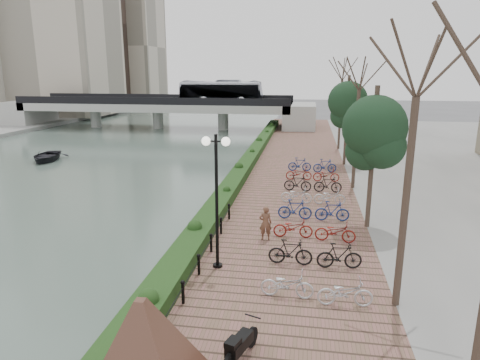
% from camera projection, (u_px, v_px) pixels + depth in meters
% --- Properties ---
extents(ground, '(220.00, 220.00, 0.00)m').
position_uv_depth(ground, '(130.00, 332.00, 12.84)').
color(ground, '#59595B').
rests_on(ground, ground).
extents(river_water, '(30.00, 130.00, 0.02)m').
position_uv_depth(river_water, '(84.00, 157.00, 39.03)').
color(river_water, '#4F6358').
rests_on(river_water, ground).
extents(promenade, '(8.00, 75.00, 0.50)m').
position_uv_depth(promenade, '(289.00, 183.00, 28.93)').
color(promenade, brown).
rests_on(promenade, ground).
extents(hedge, '(1.10, 56.00, 0.60)m').
position_uv_depth(hedge, '(245.00, 165.00, 31.70)').
color(hedge, '#1F3D16').
rests_on(hedge, promenade).
extents(chain_fence, '(0.10, 14.10, 0.70)m').
position_uv_depth(chain_fence, '(191.00, 278.00, 14.34)').
color(chain_fence, black).
rests_on(chain_fence, promenade).
extents(granite_monument, '(5.15, 5.15, 2.68)m').
position_uv_depth(granite_monument, '(144.00, 357.00, 8.83)').
color(granite_monument, '#4A2A1F').
rests_on(granite_monument, promenade).
extents(lamppost, '(1.02, 0.32, 4.98)m').
position_uv_depth(lamppost, '(216.00, 174.00, 15.10)').
color(lamppost, black).
rests_on(lamppost, promenade).
extents(motorcycle, '(0.92, 1.53, 0.91)m').
position_uv_depth(motorcycle, '(241.00, 343.00, 10.74)').
color(motorcycle, black).
rests_on(motorcycle, promenade).
extents(pedestrian, '(0.60, 0.45, 1.50)m').
position_uv_depth(pedestrian, '(265.00, 223.00, 18.38)').
color(pedestrian, brown).
rests_on(pedestrian, promenade).
extents(bicycle_parking, '(2.40, 19.89, 1.00)m').
position_uv_depth(bicycle_parking, '(313.00, 203.00, 22.07)').
color(bicycle_parking, silver).
rests_on(bicycle_parking, promenade).
extents(street_trees, '(3.20, 37.12, 6.80)m').
position_uv_depth(street_trees, '(362.00, 146.00, 22.86)').
color(street_trees, '#372721').
rests_on(street_trees, promenade).
extents(bridge, '(36.00, 10.77, 6.50)m').
position_uv_depth(bridge, '(170.00, 104.00, 57.07)').
color(bridge, '#A9A9A4').
rests_on(bridge, ground).
extents(boat, '(3.79, 4.69, 0.86)m').
position_uv_depth(boat, '(46.00, 156.00, 37.02)').
color(boat, black).
rests_on(boat, river_water).
extents(far_buildings, '(35.00, 38.00, 38.00)m').
position_uv_depth(far_buildings, '(53.00, 23.00, 78.23)').
color(far_buildings, '#BCB19D').
rests_on(far_buildings, far_bank).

